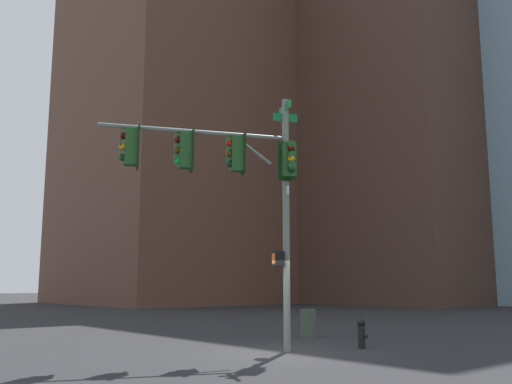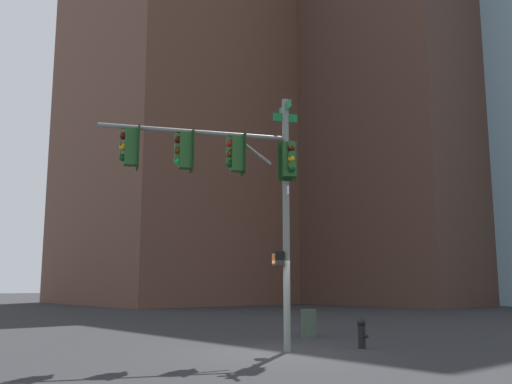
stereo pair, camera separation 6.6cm
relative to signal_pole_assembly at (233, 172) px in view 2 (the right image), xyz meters
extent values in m
plane|color=#262628|center=(0.59, 0.98, -4.96)|extent=(200.00, 200.00, 0.00)
cylinder|color=slate|center=(0.61, 1.46, -1.34)|extent=(0.19, 0.19, 7.24)
cylinder|color=slate|center=(-0.48, -0.95, 1.10)|extent=(2.30, 4.89, 0.12)
cylinder|color=slate|center=(0.22, 0.59, 0.65)|extent=(0.50, 0.98, 0.75)
cube|color=#0F6B33|center=(0.61, 1.46, 2.03)|extent=(0.94, 0.45, 0.24)
cube|color=#0F6B33|center=(0.61, 1.46, 1.73)|extent=(0.33, 0.69, 0.24)
cube|color=white|center=(0.61, 1.46, -0.46)|extent=(0.42, 0.21, 0.24)
cube|color=#1E4C1E|center=(0.00, 0.12, 0.54)|extent=(0.45, 0.45, 1.00)
cube|color=black|center=(0.08, 0.29, 0.54)|extent=(0.51, 0.26, 1.16)
sphere|color=red|center=(-0.08, -0.07, 0.84)|extent=(0.20, 0.20, 0.20)
cylinder|color=#1E4C1E|center=(-0.11, -0.12, 0.93)|extent=(0.23, 0.13, 0.23)
sphere|color=#4C330A|center=(-0.08, -0.07, 0.54)|extent=(0.20, 0.20, 0.20)
cylinder|color=#1E4C1E|center=(-0.11, -0.12, 0.63)|extent=(0.23, 0.13, 0.23)
sphere|color=#0A3819|center=(-0.08, -0.07, 0.24)|extent=(0.20, 0.20, 0.20)
cylinder|color=#1E4C1E|center=(-0.11, -0.12, 0.33)|extent=(0.23, 0.13, 0.23)
cube|color=#1E4C1E|center=(-0.61, -1.22, 0.54)|extent=(0.45, 0.45, 1.00)
cube|color=black|center=(-0.53, -1.05, 0.54)|extent=(0.51, 0.26, 1.16)
sphere|color=#470A07|center=(-0.69, -1.41, 0.84)|extent=(0.20, 0.20, 0.20)
cylinder|color=#1E4C1E|center=(-0.72, -1.47, 0.93)|extent=(0.23, 0.13, 0.23)
sphere|color=#4C330A|center=(-0.69, -1.41, 0.54)|extent=(0.20, 0.20, 0.20)
cylinder|color=#1E4C1E|center=(-0.72, -1.47, 0.63)|extent=(0.23, 0.13, 0.23)
sphere|color=green|center=(-0.69, -1.41, 0.24)|extent=(0.20, 0.20, 0.20)
cylinder|color=#1E4C1E|center=(-0.72, -1.47, 0.33)|extent=(0.23, 0.13, 0.23)
cube|color=#1E4C1E|center=(-1.21, -2.57, 0.54)|extent=(0.45, 0.45, 1.00)
cube|color=black|center=(-1.14, -2.39, 0.54)|extent=(0.51, 0.26, 1.16)
sphere|color=#470A07|center=(-1.30, -2.75, 0.84)|extent=(0.20, 0.20, 0.20)
cylinder|color=#1E4C1E|center=(-1.32, -2.81, 0.93)|extent=(0.23, 0.13, 0.23)
sphere|color=#F29E0C|center=(-1.30, -2.75, 0.54)|extent=(0.20, 0.20, 0.20)
cylinder|color=#1E4C1E|center=(-1.32, -2.81, 0.63)|extent=(0.23, 0.13, 0.23)
sphere|color=#0A3819|center=(-1.30, -2.75, 0.24)|extent=(0.20, 0.20, 0.20)
cylinder|color=#1E4C1E|center=(-1.32, -2.81, 0.33)|extent=(0.23, 0.13, 0.23)
cube|color=#1E4C1E|center=(0.88, 1.34, 0.40)|extent=(0.45, 0.45, 1.00)
cube|color=black|center=(0.71, 1.42, 0.40)|extent=(0.26, 0.51, 1.16)
sphere|color=#470A07|center=(1.07, 1.26, 0.70)|extent=(0.20, 0.20, 0.20)
cylinder|color=#1E4C1E|center=(1.13, 1.23, 0.79)|extent=(0.13, 0.23, 0.23)
sphere|color=#F29E0C|center=(1.07, 1.26, 0.40)|extent=(0.20, 0.20, 0.20)
cylinder|color=#1E4C1E|center=(1.13, 1.23, 0.49)|extent=(0.13, 0.23, 0.23)
sphere|color=#0A3819|center=(1.07, 1.26, 0.10)|extent=(0.20, 0.20, 0.20)
cylinder|color=#1E4C1E|center=(1.13, 1.23, 0.19)|extent=(0.13, 0.23, 0.23)
cube|color=black|center=(0.51, 1.24, -2.41)|extent=(0.43, 0.38, 0.40)
cube|color=#EA5914|center=(0.45, 1.12, -2.41)|extent=(0.24, 0.12, 0.28)
cylinder|color=black|center=(1.47, 3.63, -4.63)|extent=(0.22, 0.22, 0.65)
sphere|color=black|center=(1.47, 3.63, -4.22)|extent=(0.26, 0.26, 0.26)
cylinder|color=black|center=(1.63, 3.63, -4.60)|extent=(0.10, 0.09, 0.09)
cylinder|color=#384738|center=(-2.11, 5.12, -4.48)|extent=(0.56, 0.56, 0.95)
cube|color=brown|center=(-34.74, 19.69, 13.17)|extent=(19.60, 17.48, 36.25)
cube|color=#4C3328|center=(-21.45, 37.37, 19.23)|extent=(21.53, 19.80, 48.38)
camera|label=1|loc=(12.27, -9.73, -3.09)|focal=39.79mm
camera|label=2|loc=(12.32, -9.68, -3.09)|focal=39.79mm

